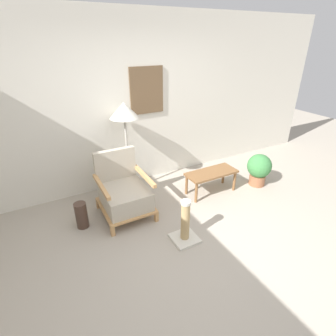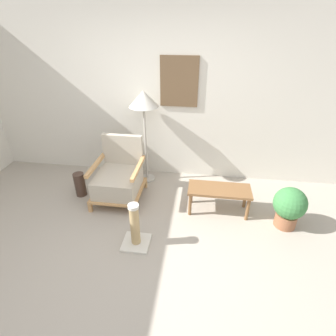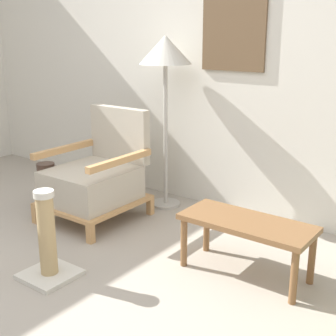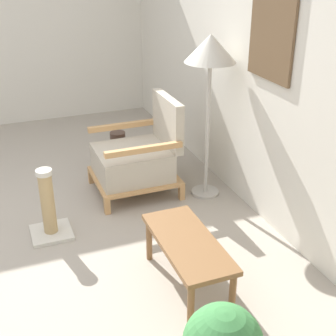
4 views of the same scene
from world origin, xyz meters
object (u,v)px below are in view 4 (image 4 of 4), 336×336
floor_lamp (210,57)px  armchair (138,157)px  coffee_table (188,247)px  scratching_post (49,211)px  vase (118,149)px

floor_lamp → armchair: bearing=-117.0°
floor_lamp → coffee_table: 1.65m
scratching_post → armchair: bearing=117.5°
armchair → coffee_table: size_ratio=1.06×
floor_lamp → scratching_post: bearing=-83.1°
coffee_table → scratching_post: 1.25m
coffee_table → vase: coffee_table is taller
floor_lamp → vase: 1.54m
armchair → vase: (-0.61, -0.02, -0.16)m
vase → coffee_table: bearing=-2.8°
coffee_table → vase: (-2.05, 0.10, -0.13)m
floor_lamp → scratching_post: (0.18, -1.46, -1.07)m
vase → scratching_post: 1.38m
scratching_post → coffee_table: bearing=38.4°
floor_lamp → vase: size_ratio=3.99×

